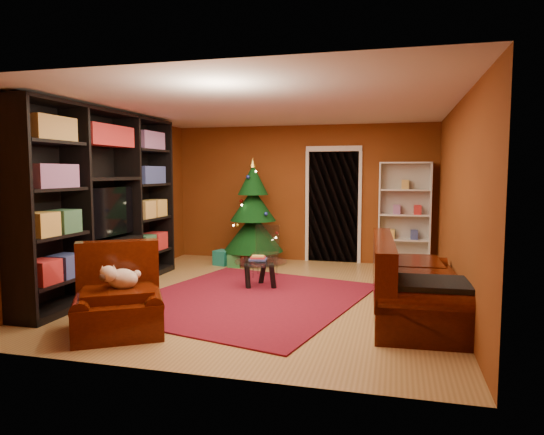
% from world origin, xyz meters
% --- Properties ---
extents(floor, '(5.00, 5.50, 0.05)m').
position_xyz_m(floor, '(0.00, 0.00, -0.03)').
color(floor, '#9D7640').
rests_on(floor, ground).
extents(ceiling, '(5.00, 5.50, 0.05)m').
position_xyz_m(ceiling, '(0.00, 0.00, 2.62)').
color(ceiling, silver).
rests_on(ceiling, wall_back).
extents(wall_back, '(5.00, 0.05, 2.60)m').
position_xyz_m(wall_back, '(0.00, 2.77, 1.30)').
color(wall_back, brown).
rests_on(wall_back, ground).
extents(wall_left, '(0.05, 5.50, 2.60)m').
position_xyz_m(wall_left, '(-2.52, 0.00, 1.30)').
color(wall_left, brown).
rests_on(wall_left, ground).
extents(wall_right, '(0.05, 5.50, 2.60)m').
position_xyz_m(wall_right, '(2.52, 0.00, 1.30)').
color(wall_right, brown).
rests_on(wall_right, ground).
extents(doorway, '(1.06, 0.60, 2.16)m').
position_xyz_m(doorway, '(0.60, 2.73, 1.05)').
color(doorway, black).
rests_on(doorway, floor).
extents(rug, '(3.44, 3.79, 0.02)m').
position_xyz_m(rug, '(-0.17, -0.29, 0.01)').
color(rug, maroon).
rests_on(rug, floor).
extents(media_unit, '(0.55, 3.35, 2.57)m').
position_xyz_m(media_unit, '(-2.27, -0.37, 1.28)').
color(media_unit, black).
rests_on(media_unit, floor).
extents(christmas_tree, '(1.45, 1.45, 1.99)m').
position_xyz_m(christmas_tree, '(-0.81, 2.15, 0.96)').
color(christmas_tree, black).
rests_on(christmas_tree, floor).
extents(gift_box_teal, '(0.34, 0.34, 0.27)m').
position_xyz_m(gift_box_teal, '(-1.33, 1.90, 0.14)').
color(gift_box_teal, '#177E76').
rests_on(gift_box_teal, floor).
extents(gift_box_green, '(0.29, 0.29, 0.23)m').
position_xyz_m(gift_box_green, '(-1.07, 1.78, 0.12)').
color(gift_box_green, '#257637').
rests_on(gift_box_green, floor).
extents(gift_box_red, '(0.23, 0.23, 0.22)m').
position_xyz_m(gift_box_red, '(-1.01, 1.97, 0.11)').
color(gift_box_red, maroon).
rests_on(gift_box_red, floor).
extents(white_bookshelf, '(0.90, 0.32, 1.94)m').
position_xyz_m(white_bookshelf, '(1.91, 2.57, 0.94)').
color(white_bookshelf, white).
rests_on(white_bookshelf, floor).
extents(armchair, '(1.34, 1.34, 0.76)m').
position_xyz_m(armchair, '(-1.09, -1.94, 0.38)').
color(armchair, '#350E03').
rests_on(armchair, rug).
extents(dog, '(0.50, 0.46, 0.25)m').
position_xyz_m(dog, '(-1.07, -1.87, 0.57)').
color(dog, beige).
rests_on(dog, armchair).
extents(sofa, '(1.11, 2.26, 0.95)m').
position_xyz_m(sofa, '(2.02, -0.57, 0.47)').
color(sofa, '#350E03').
rests_on(sofa, rug).
extents(coffee_table, '(0.88, 0.88, 0.49)m').
position_xyz_m(coffee_table, '(-0.17, 0.39, 0.20)').
color(coffee_table, gray).
rests_on(coffee_table, rug).
extents(acrylic_chair, '(0.41, 0.44, 0.77)m').
position_xyz_m(acrylic_chair, '(-0.28, 1.05, 0.38)').
color(acrylic_chair, '#66605B').
rests_on(acrylic_chair, rug).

